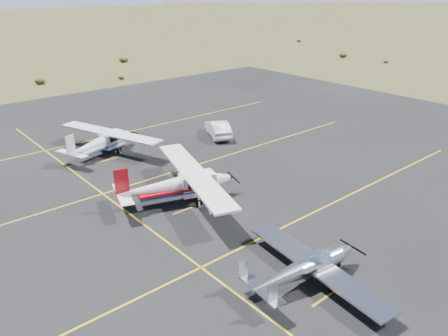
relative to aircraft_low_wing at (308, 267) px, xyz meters
name	(u,v)px	position (x,y,z in m)	size (l,w,h in m)	color
ground	(309,242)	(2.87, 2.22, -0.89)	(1600.00, 1600.00, 0.00)	#383D1C
apron	(227,199)	(2.87, 9.22, -0.89)	(72.00, 72.00, 0.02)	black
aircraft_low_wing	(308,267)	(0.00, 0.00, 0.00)	(6.23, 8.64, 1.87)	#B8BABF
aircraft_cessna	(178,184)	(0.13, 10.91, 0.40)	(7.83, 11.38, 2.91)	white
aircraft_plain	(101,141)	(0.25, 22.15, 0.26)	(7.11, 10.12, 2.60)	white
sedan	(218,129)	(10.65, 19.56, -0.14)	(1.59, 4.55, 1.50)	silver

